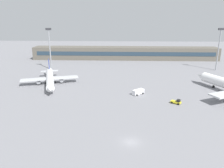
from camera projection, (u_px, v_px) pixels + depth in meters
name	position (u px, v px, depth m)	size (l,w,h in m)	color
ground_plane	(127.00, 91.00, 93.59)	(400.00, 400.00, 0.00)	gray
terminal_building	(125.00, 53.00, 162.60)	(133.78, 12.13, 9.00)	#5B564C
airplane_mid	(50.00, 79.00, 101.87)	(25.91, 36.32, 9.24)	white
baggage_tug_yellow	(177.00, 102.00, 79.50)	(3.83, 3.24, 1.75)	yellow
service_van_white	(138.00, 92.00, 89.06)	(5.25, 4.91, 2.08)	white
floodlight_tower_west	(50.00, 46.00, 127.66)	(3.20, 0.80, 24.09)	gray
floodlight_tower_east	(219.00, 46.00, 125.89)	(3.20, 0.80, 24.18)	gray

